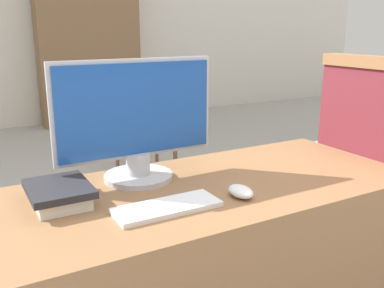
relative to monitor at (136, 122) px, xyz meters
name	(u,v)px	position (x,y,z in m)	size (l,w,h in m)	color
wall_back	(12,18)	(0.22, 4.64, 0.44)	(12.00, 0.06, 2.80)	silver
desk	(213,276)	(0.22, -0.18, -0.59)	(1.47, 0.66, 0.74)	#8C603D
carrel_divider	(366,189)	(0.98, -0.23, -0.36)	(0.07, 0.56, 1.17)	maroon
monitor	(136,122)	(0.00, 0.00, 0.00)	(0.59, 0.25, 0.43)	#B7B7BC
keyboard	(167,207)	(-0.03, -0.30, -0.21)	(0.33, 0.13, 0.02)	white
mouse	(241,191)	(0.23, -0.32, -0.19)	(0.07, 0.10, 0.04)	white
book_stack	(59,194)	(-0.30, -0.09, -0.18)	(0.19, 0.23, 0.06)	silver
far_chair	(141,121)	(0.82, 1.96, -0.45)	(0.44, 0.44, 0.94)	#4C3323
bookshelf_far	(89,50)	(1.11, 4.40, 0.04)	(1.34, 0.32, 1.99)	#846042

